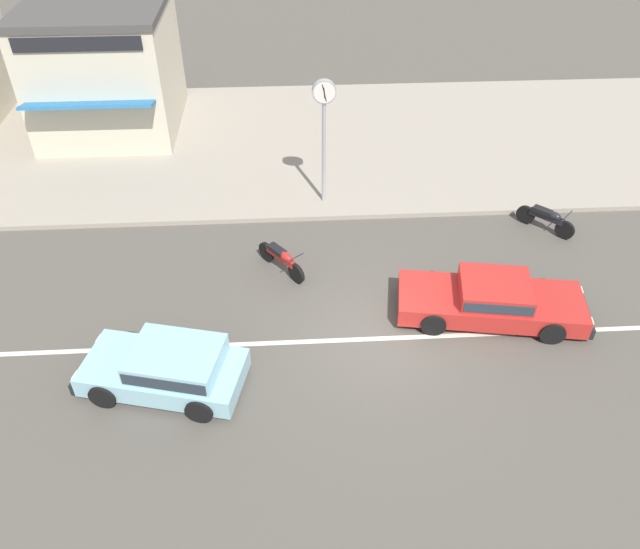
{
  "coord_description": "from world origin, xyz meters",
  "views": [
    {
      "loc": [
        -2.08,
        -10.47,
        10.52
      ],
      "look_at": [
        -1.37,
        1.52,
        0.8
      ],
      "focal_mm": 35.0,
      "sensor_mm": 36.0,
      "label": 1
    }
  ],
  "objects_px": {
    "street_clock": "(324,113)",
    "shopfront_corner_warung": "(106,67)",
    "hatchback_pale_blue_3": "(168,367)",
    "motorcycle_1": "(281,259)",
    "motorcycle_0": "(546,218)",
    "sedan_red_0": "(492,299)"
  },
  "relations": [
    {
      "from": "hatchback_pale_blue_3",
      "to": "motorcycle_0",
      "type": "distance_m",
      "value": 11.5
    },
    {
      "from": "hatchback_pale_blue_3",
      "to": "motorcycle_1",
      "type": "relative_size",
      "value": 2.58
    },
    {
      "from": "shopfront_corner_warung",
      "to": "sedan_red_0",
      "type": "bearing_deg",
      "value": -44.77
    },
    {
      "from": "hatchback_pale_blue_3",
      "to": "shopfront_corner_warung",
      "type": "relative_size",
      "value": 0.65
    },
    {
      "from": "street_clock",
      "to": "shopfront_corner_warung",
      "type": "bearing_deg",
      "value": 142.2
    },
    {
      "from": "motorcycle_0",
      "to": "street_clock",
      "type": "distance_m",
      "value": 7.11
    },
    {
      "from": "motorcycle_0",
      "to": "motorcycle_1",
      "type": "relative_size",
      "value": 0.91
    },
    {
      "from": "motorcycle_1",
      "to": "shopfront_corner_warung",
      "type": "bearing_deg",
      "value": 123.94
    },
    {
      "from": "hatchback_pale_blue_3",
      "to": "motorcycle_1",
      "type": "height_order",
      "value": "hatchback_pale_blue_3"
    },
    {
      "from": "motorcycle_1",
      "to": "hatchback_pale_blue_3",
      "type": "bearing_deg",
      "value": -122.27
    },
    {
      "from": "sedan_red_0",
      "to": "hatchback_pale_blue_3",
      "type": "height_order",
      "value": "hatchback_pale_blue_3"
    },
    {
      "from": "street_clock",
      "to": "motorcycle_0",
      "type": "bearing_deg",
      "value": -15.78
    },
    {
      "from": "motorcycle_0",
      "to": "shopfront_corner_warung",
      "type": "relative_size",
      "value": 0.23
    },
    {
      "from": "hatchback_pale_blue_3",
      "to": "street_clock",
      "type": "distance_m",
      "value": 8.47
    },
    {
      "from": "street_clock",
      "to": "hatchback_pale_blue_3",
      "type": "bearing_deg",
      "value": -117.93
    },
    {
      "from": "sedan_red_0",
      "to": "hatchback_pale_blue_3",
      "type": "distance_m",
      "value": 7.79
    },
    {
      "from": "motorcycle_0",
      "to": "motorcycle_1",
      "type": "xyz_separation_m",
      "value": [
        -7.71,
        -1.47,
        0.0
      ]
    },
    {
      "from": "motorcycle_0",
      "to": "motorcycle_1",
      "type": "height_order",
      "value": "same"
    },
    {
      "from": "sedan_red_0",
      "to": "motorcycle_0",
      "type": "xyz_separation_m",
      "value": [
        2.6,
        3.54,
        -0.11
      ]
    },
    {
      "from": "motorcycle_1",
      "to": "shopfront_corner_warung",
      "type": "xyz_separation_m",
      "value": [
        -6.06,
        9.01,
        1.93
      ]
    },
    {
      "from": "motorcycle_0",
      "to": "shopfront_corner_warung",
      "type": "height_order",
      "value": "shopfront_corner_warung"
    },
    {
      "from": "motorcycle_1",
      "to": "shopfront_corner_warung",
      "type": "distance_m",
      "value": 11.03
    }
  ]
}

